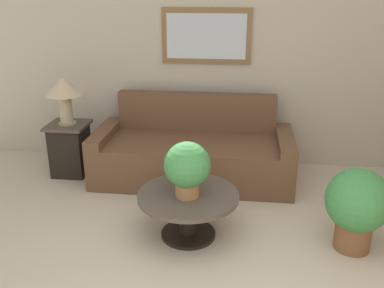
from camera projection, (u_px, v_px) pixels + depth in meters
name	position (u px, v px, depth m)	size (l,w,h in m)	color
wall_back	(240.00, 60.00, 5.14)	(7.97, 0.09, 2.60)	#B2A893
couch_main	(193.00, 154.00, 4.99)	(2.26, 0.97, 0.94)	brown
coffee_table	(188.00, 205.00, 3.82)	(0.91, 0.91, 0.43)	black
side_table	(70.00, 148.00, 5.10)	(0.46, 0.46, 0.63)	black
table_lamp	(64.00, 90.00, 4.85)	(0.43, 0.43, 0.55)	tan
potted_plant_on_table	(187.00, 167.00, 3.65)	(0.40, 0.40, 0.49)	#9E6B42
potted_plant_floor	(357.00, 205.00, 3.59)	(0.54, 0.54, 0.74)	brown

